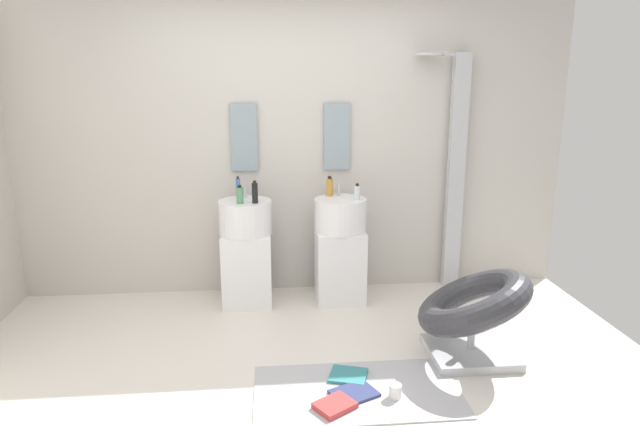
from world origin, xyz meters
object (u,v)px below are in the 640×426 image
(magazine_teal, at_px, (348,375))
(soap_bottle_amber, at_px, (330,187))
(pedestal_sink_left, at_px, (246,251))
(soap_bottle_blue, at_px, (238,188))
(magazine_red, at_px, (335,405))
(soap_bottle_green, at_px, (240,195))
(soap_bottle_black, at_px, (255,193))
(lounge_chair, at_px, (473,309))
(pedestal_sink_right, at_px, (340,248))
(shower_column, at_px, (454,168))
(coffee_mug, at_px, (395,391))
(soap_bottle_clear, at_px, (357,192))
(magazine_navy, at_px, (354,393))

(magazine_teal, distance_m, soap_bottle_amber, 1.68)
(pedestal_sink_left, xyz_separation_m, soap_bottle_blue, (-0.06, 0.14, 0.51))
(magazine_red, distance_m, soap_bottle_green, 1.86)
(soap_bottle_black, bearing_deg, lounge_chair, -34.21)
(pedestal_sink_right, height_order, soap_bottle_amber, soap_bottle_amber)
(magazine_red, bearing_deg, pedestal_sink_left, 75.48)
(magazine_teal, height_order, soap_bottle_blue, soap_bottle_blue)
(soap_bottle_black, bearing_deg, soap_bottle_blue, 121.66)
(shower_column, bearing_deg, magazine_red, -124.60)
(shower_column, distance_m, soap_bottle_blue, 1.87)
(shower_column, height_order, soap_bottle_blue, shower_column)
(magazine_teal, bearing_deg, soap_bottle_black, 134.10)
(soap_bottle_black, distance_m, soap_bottle_blue, 0.27)
(lounge_chair, height_order, magazine_teal, lounge_chair)
(shower_column, distance_m, soap_bottle_black, 1.76)
(pedestal_sink_right, height_order, coffee_mug, pedestal_sink_right)
(pedestal_sink_right, height_order, soap_bottle_green, soap_bottle_green)
(soap_bottle_amber, xyz_separation_m, soap_bottle_green, (-0.74, -0.22, -0.01))
(magazine_red, bearing_deg, soap_bottle_amber, 51.50)
(soap_bottle_amber, bearing_deg, soap_bottle_green, -163.54)
(soap_bottle_blue, distance_m, soap_bottle_clear, 0.99)
(shower_column, bearing_deg, soap_bottle_blue, -177.33)
(pedestal_sink_right, distance_m, magazine_navy, 1.55)
(soap_bottle_green, bearing_deg, magazine_teal, -59.23)
(pedestal_sink_right, height_order, soap_bottle_clear, soap_bottle_clear)
(pedestal_sink_right, height_order, magazine_navy, pedestal_sink_right)
(pedestal_sink_left, xyz_separation_m, coffee_mug, (0.91, -1.53, -0.40))
(coffee_mug, height_order, soap_bottle_blue, soap_bottle_blue)
(shower_column, bearing_deg, pedestal_sink_left, -172.95)
(lounge_chair, relative_size, magazine_teal, 4.54)
(magazine_navy, xyz_separation_m, soap_bottle_amber, (0.03, 1.60, 0.94))
(soap_bottle_amber, relative_size, soap_bottle_green, 1.12)
(coffee_mug, height_order, soap_bottle_black, soap_bottle_black)
(magazine_teal, xyz_separation_m, soap_bottle_blue, (-0.73, 1.42, 0.94))
(magazine_navy, xyz_separation_m, magazine_red, (-0.13, -0.13, 0.01))
(soap_bottle_blue, bearing_deg, shower_column, 2.67)
(pedestal_sink_right, height_order, shower_column, shower_column)
(pedestal_sink_right, distance_m, soap_bottle_blue, 0.99)
(soap_bottle_green, bearing_deg, coffee_mug, -56.62)
(coffee_mug, bearing_deg, soap_bottle_clear, 90.12)
(magazine_teal, height_order, soap_bottle_clear, soap_bottle_clear)
(shower_column, height_order, soap_bottle_amber, shower_column)
(soap_bottle_blue, bearing_deg, soap_bottle_clear, -11.29)
(magazine_navy, bearing_deg, soap_bottle_black, 87.98)
(magazine_navy, distance_m, soap_bottle_amber, 1.85)
(soap_bottle_clear, bearing_deg, magazine_red, -103.20)
(magazine_navy, height_order, magazine_red, magazine_red)
(soap_bottle_amber, height_order, soap_bottle_green, soap_bottle_amber)
(magazine_red, height_order, soap_bottle_amber, soap_bottle_amber)
(soap_bottle_amber, height_order, soap_bottle_blue, soap_bottle_blue)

